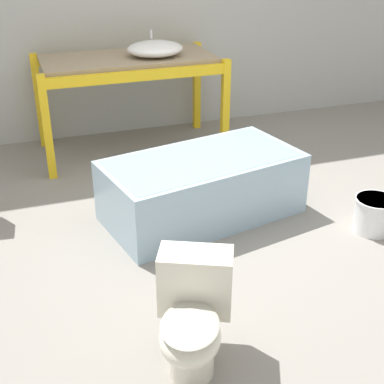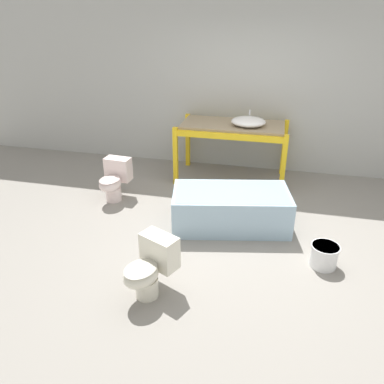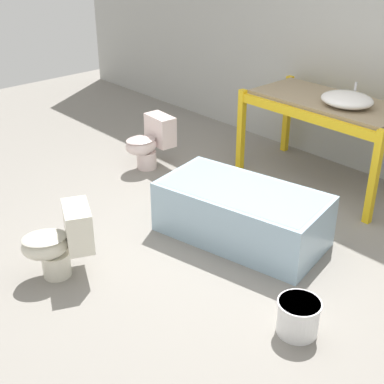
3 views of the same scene
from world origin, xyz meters
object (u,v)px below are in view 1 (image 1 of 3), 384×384
Objects in this scene: toilet_far at (193,316)px; bucket_white at (374,214)px; sink_basin at (155,49)px; bathtub_main at (202,183)px.

toilet_far reaches higher than bucket_white.
bathtub_main is at bearing -91.73° from sink_basin.
bathtub_main is 1.59m from toilet_far.
bucket_white is at bearing -41.04° from bathtub_main.
bathtub_main is 2.47× the size of toilet_far.
bathtub_main is at bearing 93.10° from toilet_far.
toilet_far is at bearing -153.67° from bucket_white.
bathtub_main is (-0.04, -1.42, -0.73)m from sink_basin.
sink_basin is at bearing 102.55° from toilet_far.
sink_basin is 1.71× the size of bucket_white.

